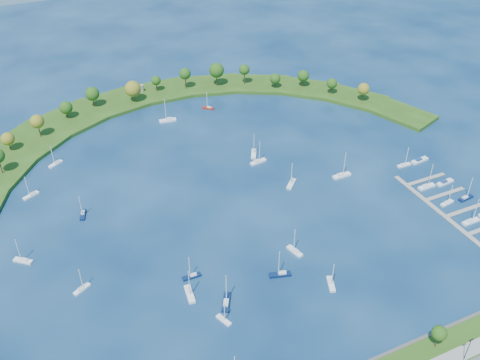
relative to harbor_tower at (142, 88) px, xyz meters
name	(u,v)px	position (x,y,z in m)	size (l,w,h in m)	color
ground	(235,195)	(9.03, -121.10, -4.23)	(700.00, 700.00, 0.00)	#082146
breakwater	(112,164)	(-37.30, -72.39, -3.24)	(286.74, 247.64, 2.00)	#2A4712
breakwater_trees	(146,103)	(-6.73, -33.27, 6.48)	(239.87, 87.64, 15.39)	#382314
harbor_tower	(142,88)	(0.00, 0.00, 0.00)	(2.60, 2.60, 4.35)	gray
dock_system	(469,221)	(94.33, -182.10, -3.88)	(24.28, 82.00, 1.60)	gray
moored_boat_0	(254,153)	(32.63, -93.16, -3.30)	(6.37, 8.86, 12.88)	white
moored_boat_1	(190,293)	(-32.03, -170.60, -3.29)	(3.64, 9.20, 13.16)	white
moored_boat_2	(224,319)	(-25.35, -187.14, -3.39)	(3.97, 6.63, 9.42)	white
moored_boat_4	(331,283)	(18.70, -188.45, -3.34)	(4.98, 8.09, 11.52)	white
moored_boat_5	(168,120)	(3.39, -39.94, -3.25)	(10.03, 4.10, 14.31)	white
moored_boat_6	(23,260)	(-86.30, -125.88, -3.33)	(7.53, 6.80, 11.68)	white
moored_boat_7	(258,161)	(31.24, -100.97, -3.30)	(9.03, 3.78, 12.88)	white
moored_boat_8	(192,276)	(-28.09, -162.42, -3.36)	(7.38, 2.18, 10.80)	#0A1C44
moored_boat_9	(342,175)	(62.94, -129.44, -3.26)	(9.50, 2.77, 13.91)	white
moored_boat_10	(208,107)	(30.41, -35.50, -3.36)	(6.86, 6.21, 10.65)	maroon
moored_boat_11	(280,274)	(3.49, -175.98, -3.31)	(8.88, 4.70, 12.57)	#0A1C44
moored_boat_12	(31,195)	(-77.76, -81.87, -3.34)	(7.90, 5.40, 11.39)	white
moored_boat_13	(291,183)	(37.26, -124.85, -3.30)	(7.90, 7.73, 12.69)	white
moored_boat_14	(295,251)	(15.19, -166.84, -3.34)	(3.94, 8.14, 11.53)	white
moored_boat_15	(82,288)	(-68.06, -151.14, -3.37)	(7.15, 5.13, 10.39)	white
moored_boat_17	(226,302)	(-21.31, -180.22, -3.27)	(6.87, 9.36, 13.67)	#0A1C44
moored_boat_18	(83,214)	(-58.64, -106.39, -3.35)	(4.21, 7.76, 10.99)	#0A1C44
moored_boat_19	(56,163)	(-62.91, -59.29, -3.34)	(7.70, 5.93, 11.36)	white
docked_boat_4	(471,221)	(94.54, -182.89, -3.31)	(8.62, 2.52, 12.63)	white
docked_boat_6	(447,202)	(94.57, -168.19, -3.37)	(7.29, 2.94, 10.41)	white
docked_boat_7	(466,197)	(105.05, -169.00, -3.33)	(8.25, 3.08, 11.85)	#0A1C44
docked_boat_8	(427,186)	(94.53, -154.31, -3.29)	(8.93, 2.63, 13.07)	white
docked_boat_9	(445,182)	(104.99, -155.32, -3.54)	(9.40, 3.36, 1.88)	white
docked_boat_10	(404,165)	(96.96, -134.80, -3.36)	(7.37, 2.21, 10.76)	white
docked_boat_11	(420,160)	(106.89, -134.83, -3.50)	(9.98, 3.65, 1.99)	white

